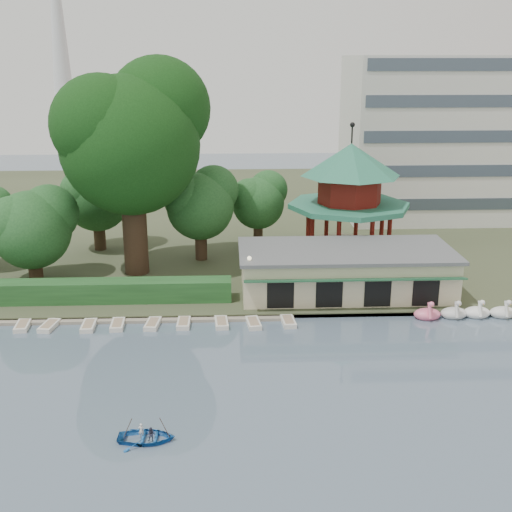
{
  "coord_description": "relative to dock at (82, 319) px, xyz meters",
  "views": [
    {
      "loc": [
        -0.1,
        -30.83,
        20.19
      ],
      "look_at": [
        2.0,
        18.0,
        5.0
      ],
      "focal_mm": 45.0,
      "sensor_mm": 36.0,
      "label": 1
    }
  ],
  "objects": [
    {
      "name": "moored_rowboats",
      "position": [
        0.63,
        -1.36,
        0.06
      ],
      "size": [
        32.51,
        2.77,
        0.36
      ],
      "color": "silver",
      "rests_on": "ground"
    },
    {
      "name": "swan_boats",
      "position": [
        32.82,
        -0.66,
        0.28
      ],
      "size": [
        12.01,
        1.98,
        1.92
      ],
      "color": "pink",
      "rests_on": "ground"
    },
    {
      "name": "embankment",
      "position": [
        12.0,
        0.1,
        0.03
      ],
      "size": [
        220.0,
        0.6,
        0.3
      ],
      "primitive_type": "cube",
      "color": "gray",
      "rests_on": "ground"
    },
    {
      "name": "shore",
      "position": [
        12.0,
        34.8,
        0.08
      ],
      "size": [
        220.0,
        70.0,
        0.4
      ],
      "primitive_type": "cube",
      "color": "#424930",
      "rests_on": "ground"
    },
    {
      "name": "office_building",
      "position": [
        44.67,
        31.8,
        9.61
      ],
      "size": [
        38.0,
        18.0,
        20.0
      ],
      "color": "silver",
      "rests_on": "shore"
    },
    {
      "name": "small_trees",
      "position": [
        -2.36,
        13.78,
        5.76
      ],
      "size": [
        39.55,
        17.18,
        9.55
      ],
      "color": "#3A281C",
      "rests_on": "shore"
    },
    {
      "name": "big_tree",
      "position": [
        3.17,
        11.01,
        13.45
      ],
      "size": [
        14.0,
        13.05,
        20.07
      ],
      "color": "#3A281C",
      "rests_on": "shore"
    },
    {
      "name": "pavilion",
      "position": [
        24.0,
        14.8,
        7.36
      ],
      "size": [
        12.4,
        12.4,
        13.5
      ],
      "color": "beige",
      "rests_on": "shore"
    },
    {
      "name": "boathouse",
      "position": [
        22.0,
        4.77,
        2.25
      ],
      "size": [
        18.6,
        9.39,
        3.9
      ],
      "color": "beige",
      "rests_on": "shore"
    },
    {
      "name": "lamp_post",
      "position": [
        13.5,
        1.8,
        3.22
      ],
      "size": [
        0.36,
        0.36,
        4.28
      ],
      "color": "black",
      "rests_on": "shore"
    },
    {
      "name": "ground_plane",
      "position": [
        12.0,
        -17.2,
        -0.12
      ],
      "size": [
        220.0,
        220.0,
        0.0
      ],
      "primitive_type": "plane",
      "color": "slate",
      "rests_on": "ground"
    },
    {
      "name": "dock",
      "position": [
        0.0,
        0.0,
        0.0
      ],
      "size": [
        34.0,
        1.6,
        0.24
      ],
      "primitive_type": "cube",
      "color": "gray",
      "rests_on": "ground"
    },
    {
      "name": "rowboat_with_passengers",
      "position": [
        7.2,
        -17.15,
        0.34
      ],
      "size": [
        4.52,
        3.3,
        2.01
      ],
      "color": "#1A5CAA",
      "rests_on": "ground"
    },
    {
      "name": "hedge",
      "position": [
        -3.0,
        3.3,
        1.18
      ],
      "size": [
        30.0,
        2.0,
        1.8
      ],
      "primitive_type": "cube",
      "color": "#255727",
      "rests_on": "shore"
    }
  ]
}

